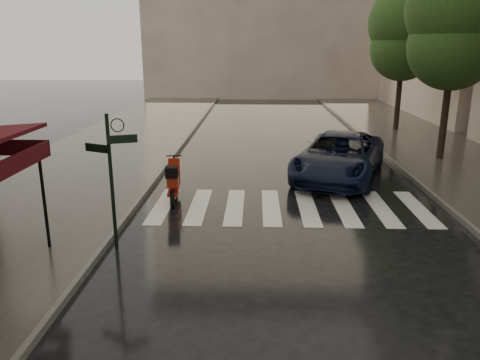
{
  "coord_description": "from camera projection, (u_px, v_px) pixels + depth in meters",
  "views": [
    {
      "loc": [
        1.99,
        -6.85,
        4.45
      ],
      "look_at": [
        1.62,
        3.9,
        1.4
      ],
      "focal_mm": 35.0,
      "sensor_mm": 36.0,
      "label": 1
    }
  ],
  "objects": [
    {
      "name": "ground",
      "position": [
        136.0,
        322.0,
        7.87
      ],
      "size": [
        120.0,
        120.0,
        0.0
      ],
      "primitive_type": "plane",
      "color": "black",
      "rests_on": "ground"
    },
    {
      "name": "sidewalk_near",
      "position": [
        100.0,
        157.0,
        19.53
      ],
      "size": [
        6.0,
        60.0,
        0.12
      ],
      "primitive_type": "cube",
      "color": "#38332D",
      "rests_on": "ground"
    },
    {
      "name": "sidewalk_far",
      "position": [
        458.0,
        159.0,
        19.05
      ],
      "size": [
        5.5,
        60.0,
        0.12
      ],
      "primitive_type": "cube",
      "color": "#38332D",
      "rests_on": "ground"
    },
    {
      "name": "curb_near",
      "position": [
        173.0,
        157.0,
        19.43
      ],
      "size": [
        0.12,
        60.0,
        0.16
      ],
      "primitive_type": "cube",
      "color": "#595651",
      "rests_on": "ground"
    },
    {
      "name": "curb_far",
      "position": [
        389.0,
        159.0,
        19.14
      ],
      "size": [
        0.12,
        60.0,
        0.16
      ],
      "primitive_type": "cube",
      "color": "#595651",
      "rests_on": "ground"
    },
    {
      "name": "crosswalk",
      "position": [
        289.0,
        207.0,
        13.54
      ],
      "size": [
        7.85,
        3.2,
        0.01
      ],
      "color": "silver",
      "rests_on": "ground"
    },
    {
      "name": "signpost",
      "position": [
        111.0,
        171.0,
        10.29
      ],
      "size": [
        1.17,
        0.29,
        3.1
      ],
      "color": "black",
      "rests_on": "ground"
    },
    {
      "name": "tree_mid",
      "position": [
        457.0,
        16.0,
        17.57
      ],
      "size": [
        3.8,
        3.8,
        8.34
      ],
      "color": "black",
      "rests_on": "sidewalk_far"
    },
    {
      "name": "tree_far",
      "position": [
        405.0,
        28.0,
        24.33
      ],
      "size": [
        3.8,
        3.8,
        8.16
      ],
      "color": "black",
      "rests_on": "sidewalk_far"
    },
    {
      "name": "scooter",
      "position": [
        173.0,
        182.0,
        13.99
      ],
      "size": [
        0.58,
        1.89,
        1.24
      ],
      "rotation": [
        0.0,
        0.0,
        0.11
      ],
      "color": "black",
      "rests_on": "ground"
    },
    {
      "name": "parked_car",
      "position": [
        339.0,
        156.0,
        16.37
      ],
      "size": [
        4.35,
        6.22,
        1.58
      ],
      "primitive_type": "imported",
      "rotation": [
        0.0,
        0.0,
        -0.34
      ],
      "color": "black",
      "rests_on": "ground"
    }
  ]
}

